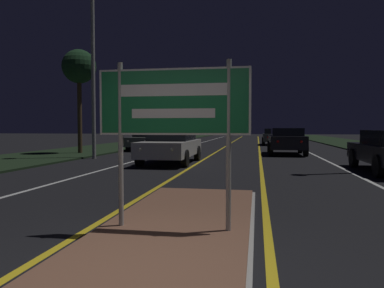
% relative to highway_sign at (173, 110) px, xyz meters
% --- Properties ---
extents(median_island, '(2.21, 6.75, 0.10)m').
position_rel_highway_sign_xyz_m(median_island, '(0.00, 0.00, -1.69)').
color(median_island, '#999993').
rests_on(median_island, ground_plane).
extents(verge_left, '(5.00, 100.00, 0.08)m').
position_rel_highway_sign_xyz_m(verge_left, '(-9.50, 18.22, -1.70)').
color(verge_left, black).
rests_on(verge_left, ground_plane).
extents(centre_line_yellow_left, '(0.12, 70.00, 0.01)m').
position_rel_highway_sign_xyz_m(centre_line_yellow_left, '(-1.29, 23.22, -1.73)').
color(centre_line_yellow_left, gold).
rests_on(centre_line_yellow_left, ground_plane).
extents(centre_line_yellow_right, '(0.12, 70.00, 0.01)m').
position_rel_highway_sign_xyz_m(centre_line_yellow_right, '(1.29, 23.22, -1.73)').
color(centre_line_yellow_right, gold).
rests_on(centre_line_yellow_right, ground_plane).
extents(lane_line_white_left, '(0.12, 70.00, 0.01)m').
position_rel_highway_sign_xyz_m(lane_line_white_left, '(-4.20, 23.22, -1.73)').
color(lane_line_white_left, silver).
rests_on(lane_line_white_left, ground_plane).
extents(lane_line_white_right, '(0.12, 70.00, 0.01)m').
position_rel_highway_sign_xyz_m(lane_line_white_right, '(4.20, 23.22, -1.73)').
color(lane_line_white_right, silver).
rests_on(lane_line_white_right, ground_plane).
extents(edge_line_white_left, '(0.10, 70.00, 0.01)m').
position_rel_highway_sign_xyz_m(edge_line_white_left, '(-7.20, 23.22, -1.73)').
color(edge_line_white_left, silver).
rests_on(edge_line_white_left, ground_plane).
extents(edge_line_white_right, '(0.10, 70.00, 0.01)m').
position_rel_highway_sign_xyz_m(edge_line_white_right, '(7.20, 23.22, -1.73)').
color(edge_line_white_right, silver).
rests_on(edge_line_white_right, ground_plane).
extents(highway_sign, '(2.11, 0.07, 2.30)m').
position_rel_highway_sign_xyz_m(highway_sign, '(0.00, 0.00, 0.00)').
color(highway_sign, '#9E9E99').
rests_on(highway_sign, median_island).
extents(streetlight_left_near, '(0.60, 0.60, 8.85)m').
position_rel_highway_sign_xyz_m(streetlight_left_near, '(-6.51, 11.68, 4.37)').
color(streetlight_left_near, '#9E9E99').
rests_on(streetlight_left_near, ground_plane).
extents(car_receding_1, '(1.98, 4.21, 1.46)m').
position_rel_highway_sign_xyz_m(car_receding_1, '(2.73, 16.13, -0.95)').
color(car_receding_1, black).
rests_on(car_receding_1, ground_plane).
extents(car_receding_2, '(1.98, 4.54, 1.39)m').
position_rel_highway_sign_xyz_m(car_receding_2, '(2.55, 27.52, -0.99)').
color(car_receding_2, '#4C514C').
rests_on(car_receding_2, ground_plane).
extents(car_approaching_0, '(1.98, 4.74, 1.38)m').
position_rel_highway_sign_xyz_m(car_approaching_0, '(-2.40, 10.19, -0.99)').
color(car_approaching_0, silver).
rests_on(car_approaching_0, ground_plane).
extents(car_approaching_1, '(1.85, 4.78, 1.28)m').
position_rel_highway_sign_xyz_m(car_approaching_1, '(-5.97, 18.83, -1.05)').
color(car_approaching_1, '#4C514C').
rests_on(car_approaching_1, ground_plane).
extents(roadside_palm_left, '(1.85, 1.85, 5.69)m').
position_rel_highway_sign_xyz_m(roadside_palm_left, '(-8.55, 14.33, 3.01)').
color(roadside_palm_left, '#4C3823').
rests_on(roadside_palm_left, verge_left).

